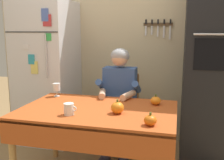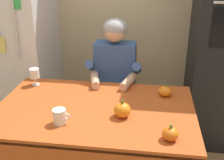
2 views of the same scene
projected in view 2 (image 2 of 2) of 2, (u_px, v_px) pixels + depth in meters
The scene contains 10 objects.
back_wall_assembly at pixel (122, 1), 2.93m from camera, with size 3.70×0.13×2.60m.
refrigerator at pixel (17, 46), 2.86m from camera, with size 0.68×0.71×1.80m.
dining_table at pixel (94, 119), 2.04m from camera, with size 1.40×0.90×0.74m.
chair_behind_person at pixel (117, 91), 2.81m from camera, with size 0.40×0.40×0.93m.
seated_person at pixel (114, 77), 2.55m from camera, with size 0.47×0.55×1.25m.
coffee_mug at pixel (60, 116), 1.81m from camera, with size 0.11×0.09×0.10m.
wine_glass at pixel (35, 74), 2.35m from camera, with size 0.08×0.08×0.14m.
pumpkin_large at pixel (170, 134), 1.65m from camera, with size 0.10×0.10×0.10m.
pumpkin_medium at pixel (165, 91), 2.18m from camera, with size 0.10×0.10×0.10m.
pumpkin_small at pixel (122, 110), 1.89m from camera, with size 0.11×0.11×0.12m.
Camera 2 is at (0.37, -1.65, 1.72)m, focal length 46.02 mm.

